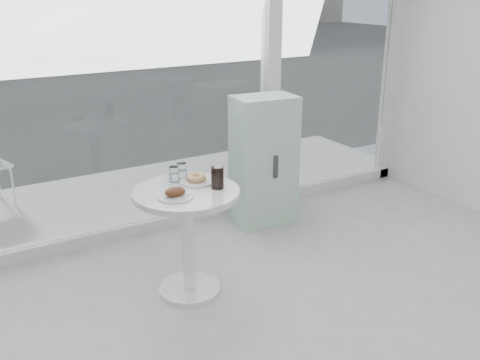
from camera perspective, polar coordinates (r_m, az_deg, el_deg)
storefront at (r=4.60m, az=-5.53°, el=15.65°), size 5.00×0.14×3.00m
main_table at (r=3.67m, az=-5.64°, el=-4.28°), size 0.72×0.72×0.77m
patio_deck at (r=5.67m, az=-9.11°, el=-1.19°), size 5.60×1.60×0.05m
mint_cabinet at (r=4.77m, az=2.55°, el=2.04°), size 0.57×0.42×1.17m
car_silver at (r=16.75m, az=-15.31°, el=14.77°), size 4.48×2.65×1.39m
plate_fritter at (r=3.47m, az=-6.89°, el=-1.44°), size 0.23×0.23×0.07m
plate_donut at (r=3.72m, az=-4.68°, el=0.07°), size 0.24×0.24×0.06m
water_tumbler_a at (r=3.75m, az=-7.07°, el=0.54°), size 0.07×0.07×0.11m
water_tumbler_b at (r=3.80m, az=-6.22°, el=0.91°), size 0.07×0.07×0.11m
cola_glass at (r=3.59m, az=-2.43°, el=0.33°), size 0.09×0.09×0.16m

